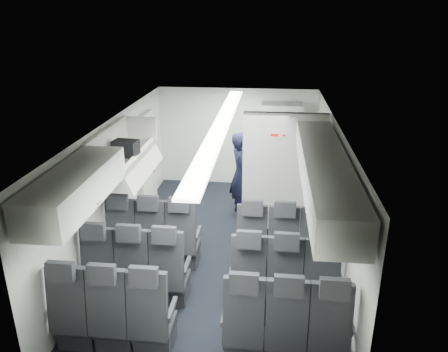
% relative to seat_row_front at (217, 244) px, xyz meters
% --- Properties ---
extents(cabin_shell, '(3.41, 6.01, 2.16)m').
position_rel_seat_row_front_xyz_m(cabin_shell, '(0.00, 0.53, 0.72)').
color(cabin_shell, black).
rests_on(cabin_shell, ground).
extents(seat_row_front, '(3.33, 0.56, 1.24)m').
position_rel_seat_row_front_xyz_m(seat_row_front, '(0.00, 0.00, 0.00)').
color(seat_row_front, black).
rests_on(seat_row_front, cabin_shell).
extents(seat_row_mid, '(3.33, 0.56, 1.24)m').
position_rel_seat_row_front_xyz_m(seat_row_mid, '(0.00, -0.90, 0.00)').
color(seat_row_mid, black).
rests_on(seat_row_mid, cabin_shell).
extents(seat_row_rear, '(3.33, 0.56, 1.24)m').
position_rel_seat_row_front_xyz_m(seat_row_rear, '(0.00, -1.80, 0.00)').
color(seat_row_rear, black).
rests_on(seat_row_rear, cabin_shell).
extents(overhead_bin_left_rear, '(0.53, 1.80, 0.40)m').
position_rel_seat_row_front_xyz_m(overhead_bin_left_rear, '(-1.40, -1.47, 1.46)').
color(overhead_bin_left_rear, white).
rests_on(overhead_bin_left_rear, cabin_shell).
extents(overhead_bin_left_front_open, '(0.64, 1.70, 0.72)m').
position_rel_seat_row_front_xyz_m(overhead_bin_left_front_open, '(-1.44, 0.28, 1.33)').
color(overhead_bin_left_front_open, '#9E9E93').
rests_on(overhead_bin_left_front_open, cabin_shell).
extents(overhead_bin_right_rear, '(0.53, 1.80, 0.40)m').
position_rel_seat_row_front_xyz_m(overhead_bin_right_rear, '(1.40, -1.47, 1.46)').
color(overhead_bin_right_rear, white).
rests_on(overhead_bin_right_rear, cabin_shell).
extents(overhead_bin_right_front, '(0.53, 1.70, 0.40)m').
position_rel_seat_row_front_xyz_m(overhead_bin_right_front, '(1.40, 0.28, 1.46)').
color(overhead_bin_right_front, white).
rests_on(overhead_bin_right_front, cabin_shell).
extents(bulkhead_partition, '(1.40, 0.15, 2.13)m').
position_rel_seat_row_front_xyz_m(bulkhead_partition, '(0.98, 1.33, 0.67)').
color(bulkhead_partition, silver).
rests_on(bulkhead_partition, cabin_shell).
extents(galley_unit, '(0.85, 0.52, 1.90)m').
position_rel_seat_row_front_xyz_m(galley_unit, '(0.95, 3.25, 0.55)').
color(galley_unit, '#939399').
rests_on(galley_unit, cabin_shell).
extents(boarding_door, '(0.12, 1.27, 1.86)m').
position_rel_seat_row_front_xyz_m(boarding_door, '(-1.64, 2.09, 0.55)').
color(boarding_door, silver).
rests_on(boarding_door, cabin_shell).
extents(flight_attendant, '(0.57, 0.69, 1.63)m').
position_rel_seat_row_front_xyz_m(flight_attendant, '(0.20, 1.91, 0.41)').
color(flight_attendant, black).
rests_on(flight_attendant, ground).
extents(carry_on_bag, '(0.38, 0.29, 0.21)m').
position_rel_seat_row_front_xyz_m(carry_on_bag, '(-1.37, 0.21, 1.41)').
color(carry_on_bag, black).
rests_on(carry_on_bag, overhead_bin_left_front_open).
extents(papers, '(0.19, 0.04, 0.13)m').
position_rel_seat_row_front_xyz_m(papers, '(0.39, 1.86, 0.65)').
color(papers, white).
rests_on(papers, flight_attendant).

